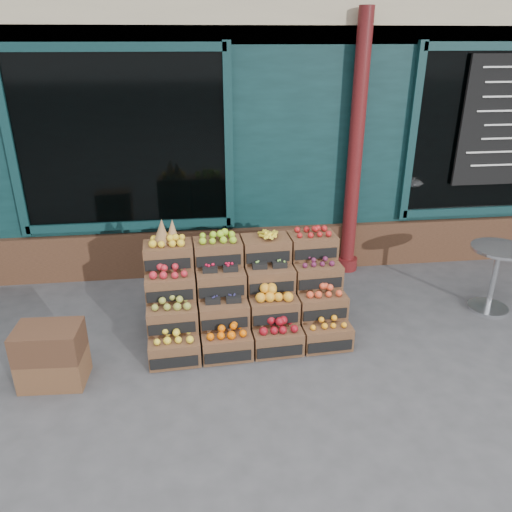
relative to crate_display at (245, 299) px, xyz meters
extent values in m
plane|color=#3C3C3E|center=(0.32, -0.66, -0.39)|extent=(60.00, 60.00, 0.00)
cube|color=#0C292A|center=(0.32, 4.54, 2.01)|extent=(12.00, 6.00, 4.80)
cube|color=#0C292A|center=(0.32, 1.59, 1.11)|extent=(12.00, 0.12, 3.00)
cube|color=#41281A|center=(0.32, 1.52, -0.09)|extent=(12.00, 0.18, 0.60)
cube|color=black|center=(-1.28, 1.52, 1.36)|extent=(2.40, 0.06, 2.00)
cube|color=black|center=(3.52, 1.52, 1.36)|extent=(2.40, 0.06, 2.00)
cylinder|color=#511213|center=(1.52, 1.39, 1.21)|extent=(0.18, 0.18, 3.20)
cube|color=black|center=(3.52, 1.44, 1.51)|extent=(1.30, 0.04, 1.60)
cube|color=brown|center=(-0.73, -0.44, -0.26)|extent=(0.50, 0.36, 0.24)
cube|color=black|center=(-0.72, -0.62, -0.29)|extent=(0.45, 0.04, 0.11)
cube|color=gold|center=(-0.73, -0.44, -0.10)|extent=(0.40, 0.27, 0.08)
cube|color=brown|center=(-0.22, -0.42, -0.26)|extent=(0.50, 0.36, 0.24)
cube|color=black|center=(-0.22, -0.59, -0.29)|extent=(0.45, 0.04, 0.11)
cube|color=#DD5702|center=(-0.22, -0.42, -0.10)|extent=(0.40, 0.27, 0.09)
cube|color=brown|center=(0.28, -0.39, -0.26)|extent=(0.50, 0.36, 0.24)
cube|color=black|center=(0.29, -0.57, -0.29)|extent=(0.45, 0.04, 0.11)
cube|color=maroon|center=(0.28, -0.39, -0.10)|extent=(0.40, 0.27, 0.09)
cube|color=brown|center=(0.78, -0.37, -0.26)|extent=(0.50, 0.36, 0.24)
cube|color=black|center=(0.79, -0.54, -0.29)|extent=(0.45, 0.04, 0.11)
cube|color=orange|center=(0.78, -0.37, -0.11)|extent=(0.40, 0.27, 0.07)
cube|color=brown|center=(-0.74, -0.24, -0.02)|extent=(0.50, 0.36, 0.24)
cube|color=black|center=(-0.73, -0.41, -0.05)|extent=(0.45, 0.04, 0.11)
cube|color=olive|center=(-0.74, -0.24, 0.14)|extent=(0.40, 0.27, 0.08)
cube|color=brown|center=(-0.24, -0.21, -0.02)|extent=(0.50, 0.36, 0.24)
cube|color=black|center=(-0.23, -0.39, -0.05)|extent=(0.45, 0.04, 0.11)
cube|color=#272551|center=(-0.24, -0.21, 0.11)|extent=(0.40, 0.27, 0.03)
cube|color=brown|center=(0.27, -0.19, -0.02)|extent=(0.50, 0.36, 0.24)
cube|color=black|center=(0.28, -0.36, -0.05)|extent=(0.45, 0.04, 0.11)
cube|color=orange|center=(0.27, -0.19, 0.16)|extent=(0.40, 0.27, 0.11)
cube|color=brown|center=(0.77, -0.16, -0.02)|extent=(0.50, 0.36, 0.24)
cube|color=black|center=(0.78, -0.34, -0.05)|extent=(0.45, 0.04, 0.11)
cube|color=#D04224|center=(0.77, -0.16, 0.14)|extent=(0.40, 0.27, 0.08)
cube|color=brown|center=(-0.75, -0.03, 0.22)|extent=(0.50, 0.36, 0.24)
cube|color=black|center=(-0.74, -0.21, 0.20)|extent=(0.45, 0.04, 0.11)
cube|color=#A71B25|center=(-0.75, -0.03, 0.38)|extent=(0.40, 0.27, 0.08)
cube|color=brown|center=(-0.25, -0.01, 0.22)|extent=(0.50, 0.36, 0.24)
cube|color=black|center=(-0.24, -0.18, 0.20)|extent=(0.45, 0.04, 0.11)
cube|color=red|center=(-0.25, -0.01, 0.36)|extent=(0.40, 0.27, 0.03)
cube|color=brown|center=(0.26, 0.02, 0.22)|extent=(0.50, 0.36, 0.24)
cube|color=black|center=(0.27, -0.16, 0.20)|extent=(0.45, 0.04, 0.11)
cube|color=#6FA73F|center=(0.26, 0.02, 0.36)|extent=(0.40, 0.27, 0.03)
cube|color=brown|center=(0.76, 0.04, 0.22)|extent=(0.50, 0.36, 0.24)
cube|color=black|center=(0.77, -0.13, 0.20)|extent=(0.45, 0.04, 0.11)
cube|color=#531835|center=(0.76, 0.04, 0.37)|extent=(0.40, 0.27, 0.06)
cube|color=brown|center=(-0.76, 0.17, 0.46)|extent=(0.50, 0.36, 0.24)
cube|color=black|center=(-0.75, 0.00, 0.44)|extent=(0.45, 0.04, 0.11)
cube|color=gold|center=(-0.76, 0.17, 0.63)|extent=(0.40, 0.27, 0.08)
cube|color=brown|center=(-0.26, 0.20, 0.46)|extent=(0.50, 0.36, 0.24)
cube|color=black|center=(-0.25, 0.02, 0.44)|extent=(0.45, 0.04, 0.11)
cube|color=#89BA1E|center=(-0.26, 0.20, 0.63)|extent=(0.40, 0.27, 0.08)
cube|color=brown|center=(0.25, 0.22, 0.46)|extent=(0.50, 0.36, 0.24)
cube|color=black|center=(0.26, 0.05, 0.44)|extent=(0.45, 0.04, 0.11)
cube|color=yellow|center=(0.25, 0.22, 0.62)|extent=(0.40, 0.27, 0.07)
cube|color=brown|center=(0.75, 0.25, 0.46)|extent=(0.50, 0.36, 0.24)
cube|color=black|center=(0.76, 0.07, 0.44)|extent=(0.45, 0.04, 0.11)
cube|color=#A61818|center=(0.75, 0.25, 0.62)|extent=(0.40, 0.27, 0.07)
cube|color=#41281A|center=(0.02, -0.20, -0.26)|extent=(2.01, 0.43, 0.24)
cube|color=#41281A|center=(0.01, 0.01, -0.14)|extent=(2.01, 0.43, 0.49)
cube|color=#41281A|center=(0.00, 0.21, -0.02)|extent=(2.01, 0.43, 0.73)
cone|color=olive|center=(-0.81, 0.17, 0.72)|extent=(0.17, 0.17, 0.28)
cone|color=olive|center=(-0.70, 0.21, 0.71)|extent=(0.15, 0.15, 0.24)
cube|color=brown|center=(-1.80, -0.63, -0.25)|extent=(0.58, 0.42, 0.28)
cube|color=#41281A|center=(-1.80, -0.63, 0.04)|extent=(0.58, 0.42, 0.28)
cylinder|color=#ABAEB2|center=(2.83, 0.12, -0.37)|extent=(0.45, 0.45, 0.03)
cylinder|color=#ABAEB2|center=(2.83, 0.12, -0.01)|extent=(0.06, 0.06, 0.73)
cylinder|color=#ABAEB2|center=(2.83, 0.12, 0.37)|extent=(0.61, 0.61, 0.03)
imported|color=#1A5B32|center=(-1.37, 2.11, 0.71)|extent=(0.94, 0.80, 2.20)
camera|label=1|loc=(-0.45, -4.53, 2.49)|focal=35.00mm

